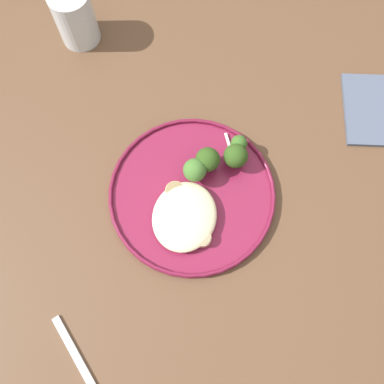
{
  "coord_description": "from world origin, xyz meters",
  "views": [
    {
      "loc": [
        0.27,
        0.09,
        1.46
      ],
      "look_at": [
        0.04,
        0.03,
        0.76
      ],
      "focal_mm": 40.43,
      "sensor_mm": 36.0,
      "label": 1
    }
  ],
  "objects_px": {
    "seared_scallop_tiny_bay": "(190,214)",
    "broccoli_floret_split_head": "(239,144)",
    "dinner_fork": "(86,374)",
    "water_glass": "(76,20)",
    "seared_scallop_right_edge": "(199,198)",
    "dinner_plate": "(192,194)",
    "seared_scallop_left_edge": "(174,191)",
    "broccoli_floret_small_sprig": "(195,170)",
    "broccoli_floret_front_edge": "(236,156)",
    "folded_napkin": "(368,110)",
    "broccoli_floret_right_tilted": "(208,160)",
    "seared_scallop_large_seared": "(202,238)"
  },
  "relations": [
    {
      "from": "broccoli_floret_small_sprig",
      "to": "broccoli_floret_front_edge",
      "type": "distance_m",
      "value": 0.08
    },
    {
      "from": "seared_scallop_right_edge",
      "to": "broccoli_floret_right_tilted",
      "type": "distance_m",
      "value": 0.07
    },
    {
      "from": "dinner_plate",
      "to": "broccoli_floret_front_edge",
      "type": "bearing_deg",
      "value": 141.76
    },
    {
      "from": "dinner_plate",
      "to": "seared_scallop_right_edge",
      "type": "xyz_separation_m",
      "value": [
        0.01,
        0.01,
        0.01
      ]
    },
    {
      "from": "seared_scallop_tiny_bay",
      "to": "seared_scallop_large_seared",
      "type": "distance_m",
      "value": 0.05
    },
    {
      "from": "seared_scallop_tiny_bay",
      "to": "folded_napkin",
      "type": "xyz_separation_m",
      "value": [
        -0.28,
        0.27,
        -0.02
      ]
    },
    {
      "from": "broccoli_floret_front_edge",
      "to": "seared_scallop_tiny_bay",
      "type": "bearing_deg",
      "value": -24.5
    },
    {
      "from": "broccoli_floret_split_head",
      "to": "water_glass",
      "type": "relative_size",
      "value": 0.39
    },
    {
      "from": "seared_scallop_tiny_bay",
      "to": "folded_napkin",
      "type": "height_order",
      "value": "seared_scallop_tiny_bay"
    },
    {
      "from": "broccoli_floret_front_edge",
      "to": "water_glass",
      "type": "distance_m",
      "value": 0.41
    },
    {
      "from": "seared_scallop_tiny_bay",
      "to": "water_glass",
      "type": "height_order",
      "value": "water_glass"
    },
    {
      "from": "seared_scallop_tiny_bay",
      "to": "broccoli_floret_small_sprig",
      "type": "relative_size",
      "value": 0.56
    },
    {
      "from": "seared_scallop_left_edge",
      "to": "broccoli_floret_small_sprig",
      "type": "bearing_deg",
      "value": 145.0
    },
    {
      "from": "seared_scallop_right_edge",
      "to": "broccoli_floret_split_head",
      "type": "relative_size",
      "value": 0.65
    },
    {
      "from": "broccoli_floret_right_tilted",
      "to": "dinner_fork",
      "type": "height_order",
      "value": "broccoli_floret_right_tilted"
    },
    {
      "from": "seared_scallop_left_edge",
      "to": "broccoli_floret_front_edge",
      "type": "distance_m",
      "value": 0.12
    },
    {
      "from": "broccoli_floret_small_sprig",
      "to": "folded_napkin",
      "type": "distance_m",
      "value": 0.36
    },
    {
      "from": "water_glass",
      "to": "broccoli_floret_split_head",
      "type": "bearing_deg",
      "value": 64.03
    },
    {
      "from": "seared_scallop_right_edge",
      "to": "seared_scallop_left_edge",
      "type": "xyz_separation_m",
      "value": [
        -0.0,
        -0.04,
        0.0
      ]
    },
    {
      "from": "broccoli_floret_right_tilted",
      "to": "dinner_fork",
      "type": "xyz_separation_m",
      "value": [
        0.38,
        -0.1,
        -0.04
      ]
    },
    {
      "from": "seared_scallop_left_edge",
      "to": "seared_scallop_large_seared",
      "type": "xyz_separation_m",
      "value": [
        0.07,
        0.07,
        -0.0
      ]
    },
    {
      "from": "seared_scallop_right_edge",
      "to": "seared_scallop_left_edge",
      "type": "bearing_deg",
      "value": -91.13
    },
    {
      "from": "dinner_plate",
      "to": "seared_scallop_large_seared",
      "type": "height_order",
      "value": "seared_scallop_large_seared"
    },
    {
      "from": "seared_scallop_left_edge",
      "to": "folded_napkin",
      "type": "xyz_separation_m",
      "value": [
        -0.25,
        0.31,
        -0.02
      ]
    },
    {
      "from": "broccoli_floret_small_sprig",
      "to": "seared_scallop_left_edge",
      "type": "bearing_deg",
      "value": -35.0
    },
    {
      "from": "seared_scallop_left_edge",
      "to": "broccoli_floret_right_tilted",
      "type": "bearing_deg",
      "value": 145.29
    },
    {
      "from": "seared_scallop_left_edge",
      "to": "broccoli_floret_front_edge",
      "type": "relative_size",
      "value": 0.63
    },
    {
      "from": "broccoli_floret_small_sprig",
      "to": "broccoli_floret_front_edge",
      "type": "relative_size",
      "value": 1.04
    },
    {
      "from": "broccoli_floret_front_edge",
      "to": "dinner_fork",
      "type": "bearing_deg",
      "value": -20.29
    },
    {
      "from": "broccoli_floret_front_edge",
      "to": "folded_napkin",
      "type": "bearing_deg",
      "value": 127.55
    },
    {
      "from": "seared_scallop_large_seared",
      "to": "water_glass",
      "type": "distance_m",
      "value": 0.48
    },
    {
      "from": "seared_scallop_right_edge",
      "to": "seared_scallop_tiny_bay",
      "type": "bearing_deg",
      "value": -12.89
    },
    {
      "from": "seared_scallop_right_edge",
      "to": "broccoli_floret_split_head",
      "type": "xyz_separation_m",
      "value": [
        -0.11,
        0.05,
        0.02
      ]
    },
    {
      "from": "seared_scallop_large_seared",
      "to": "broccoli_floret_split_head",
      "type": "distance_m",
      "value": 0.18
    },
    {
      "from": "broccoli_floret_split_head",
      "to": "folded_napkin",
      "type": "height_order",
      "value": "broccoli_floret_split_head"
    },
    {
      "from": "seared_scallop_left_edge",
      "to": "seared_scallop_tiny_bay",
      "type": "relative_size",
      "value": 1.08
    },
    {
      "from": "broccoli_floret_right_tilted",
      "to": "water_glass",
      "type": "height_order",
      "value": "water_glass"
    },
    {
      "from": "broccoli_floret_small_sprig",
      "to": "broccoli_floret_split_head",
      "type": "bearing_deg",
      "value": 138.35
    },
    {
      "from": "water_glass",
      "to": "seared_scallop_right_edge",
      "type": "bearing_deg",
      "value": 47.81
    },
    {
      "from": "dinner_fork",
      "to": "water_glass",
      "type": "bearing_deg",
      "value": -160.59
    },
    {
      "from": "seared_scallop_right_edge",
      "to": "broccoli_floret_split_head",
      "type": "distance_m",
      "value": 0.12
    },
    {
      "from": "broccoli_floret_front_edge",
      "to": "dinner_plate",
      "type": "bearing_deg",
      "value": -38.24
    },
    {
      "from": "broccoli_floret_small_sprig",
      "to": "folded_napkin",
      "type": "xyz_separation_m",
      "value": [
        -0.21,
        0.28,
        -0.04
      ]
    },
    {
      "from": "seared_scallop_left_edge",
      "to": "seared_scallop_tiny_bay",
      "type": "xyz_separation_m",
      "value": [
        0.03,
        0.04,
        -0.0
      ]
    },
    {
      "from": "folded_napkin",
      "to": "dinner_fork",
      "type": "bearing_deg",
      "value": -33.04
    },
    {
      "from": "folded_napkin",
      "to": "broccoli_floret_small_sprig",
      "type": "bearing_deg",
      "value": -52.92
    },
    {
      "from": "dinner_plate",
      "to": "water_glass",
      "type": "height_order",
      "value": "water_glass"
    },
    {
      "from": "seared_scallop_tiny_bay",
      "to": "water_glass",
      "type": "xyz_separation_m",
      "value": [
        -0.31,
        -0.3,
        0.03
      ]
    },
    {
      "from": "seared_scallop_tiny_bay",
      "to": "broccoli_floret_split_head",
      "type": "height_order",
      "value": "broccoli_floret_split_head"
    },
    {
      "from": "broccoli_floret_small_sprig",
      "to": "broccoli_floret_front_edge",
      "type": "bearing_deg",
      "value": 125.35
    }
  ]
}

